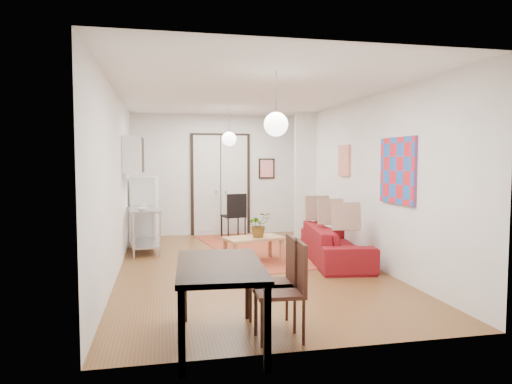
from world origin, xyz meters
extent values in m
plane|color=brown|center=(0.00, 0.00, 0.00)|extent=(7.00, 7.00, 0.00)
cube|color=white|center=(0.00, 0.00, 2.90)|extent=(4.20, 7.00, 0.02)
cube|color=silver|center=(0.00, 3.50, 1.45)|extent=(4.20, 0.02, 2.90)
cube|color=silver|center=(0.00, -3.50, 1.45)|extent=(4.20, 0.02, 2.90)
cube|color=silver|center=(-2.10, 0.00, 1.45)|extent=(0.02, 7.00, 2.90)
cube|color=silver|center=(2.10, 0.00, 1.45)|extent=(0.02, 7.00, 2.90)
cube|color=silver|center=(0.00, 3.46, 1.20)|extent=(1.44, 0.06, 2.50)
cube|color=silver|center=(1.85, 2.55, 1.45)|extent=(0.50, 0.10, 2.90)
cube|color=white|center=(-1.92, 1.50, 1.90)|extent=(0.35, 1.00, 0.70)
cube|color=red|center=(2.08, -1.25, 1.65)|extent=(0.05, 1.00, 1.00)
cube|color=#ECE2C4|center=(2.08, 0.80, 1.80)|extent=(0.05, 0.50, 0.60)
cube|color=red|center=(1.15, 3.47, 1.60)|extent=(0.40, 0.03, 0.50)
cube|color=brown|center=(-2.07, 2.00, 1.95)|extent=(0.03, 0.44, 0.54)
sphere|color=white|center=(0.00, 2.00, 2.25)|extent=(0.30, 0.30, 0.30)
cylinder|color=black|center=(0.00, 2.00, 2.65)|extent=(0.01, 0.01, 0.50)
sphere|color=white|center=(0.00, -2.00, 2.25)|extent=(0.30, 0.30, 0.30)
cylinder|color=black|center=(0.00, -2.00, 2.65)|extent=(0.01, 0.01, 0.50)
cube|color=#A54829|center=(0.43, 1.43, 0.00)|extent=(2.20, 4.18, 0.01)
imported|color=maroon|center=(1.60, 0.01, 0.32)|extent=(2.32, 1.17, 0.65)
cube|color=tan|center=(0.18, 0.31, 0.43)|extent=(1.11, 0.79, 0.04)
cube|color=tan|center=(-0.27, 0.09, 0.20)|extent=(0.07, 0.07, 0.40)
cube|color=tan|center=(0.62, 0.09, 0.20)|extent=(0.07, 0.07, 0.40)
cube|color=tan|center=(-0.27, 0.54, 0.20)|extent=(0.07, 0.07, 0.40)
cube|color=tan|center=(0.62, 0.54, 0.20)|extent=(0.07, 0.07, 0.40)
imported|color=#2F6930|center=(0.28, 0.31, 0.67)|extent=(0.43, 0.46, 0.44)
cube|color=silver|center=(-1.75, 1.60, 0.84)|extent=(0.71, 1.19, 0.04)
cube|color=silver|center=(-1.75, 1.60, 0.17)|extent=(0.66, 1.14, 0.03)
cylinder|color=silver|center=(-1.99, 1.08, 0.42)|extent=(0.04, 0.04, 0.84)
cylinder|color=silver|center=(-1.51, 1.08, 0.42)|extent=(0.04, 0.04, 0.84)
cylinder|color=silver|center=(-1.99, 2.12, 0.42)|extent=(0.04, 0.04, 0.84)
cylinder|color=silver|center=(-1.51, 2.12, 0.42)|extent=(0.04, 0.04, 0.84)
imported|color=beige|center=(-1.75, 1.30, 0.88)|extent=(0.23, 0.23, 0.05)
imported|color=teal|center=(-1.75, 1.85, 0.95)|extent=(0.09, 0.09, 0.18)
cube|color=silver|center=(-1.75, 2.50, 0.73)|extent=(0.58, 0.58, 1.46)
cube|color=black|center=(-0.85, -3.15, 0.77)|extent=(0.91, 1.49, 0.05)
cube|color=black|center=(-1.21, -3.82, 0.37)|extent=(0.07, 0.07, 0.74)
cube|color=black|center=(-0.49, -3.82, 0.37)|extent=(0.07, 0.07, 0.74)
cube|color=black|center=(-1.21, -2.48, 0.37)|extent=(0.07, 0.07, 0.74)
cube|color=black|center=(-0.49, -2.48, 0.37)|extent=(0.07, 0.07, 0.74)
cube|color=#381911|center=(-0.25, -2.84, 0.47)|extent=(0.50, 0.48, 0.04)
cube|color=#381911|center=(-0.25, -2.63, 0.74)|extent=(0.07, 0.45, 0.49)
cylinder|color=#381911|center=(-0.45, -3.05, 0.24)|extent=(0.03, 0.03, 0.47)
cylinder|color=#381911|center=(-0.06, -3.05, 0.24)|extent=(0.03, 0.03, 0.47)
cylinder|color=#381911|center=(-0.45, -2.64, 0.24)|extent=(0.03, 0.03, 0.47)
cylinder|color=#381911|center=(-0.06, -2.64, 0.24)|extent=(0.03, 0.03, 0.47)
cube|color=#381911|center=(-0.25, -3.15, 0.47)|extent=(0.50, 0.48, 0.04)
cube|color=#381911|center=(-0.25, -2.93, 0.74)|extent=(0.07, 0.45, 0.49)
cylinder|color=#381911|center=(-0.45, -3.36, 0.24)|extent=(0.03, 0.03, 0.47)
cylinder|color=#381911|center=(-0.06, -3.36, 0.24)|extent=(0.03, 0.03, 0.47)
cylinder|color=#381911|center=(-0.45, -2.94, 0.24)|extent=(0.03, 0.03, 0.47)
cylinder|color=#381911|center=(-0.06, -2.94, 0.24)|extent=(0.03, 0.03, 0.47)
cube|color=black|center=(0.22, 2.87, 0.51)|extent=(0.57, 0.57, 0.04)
cube|color=black|center=(0.22, 3.09, 0.79)|extent=(0.47, 0.15, 0.51)
cylinder|color=black|center=(0.01, 2.66, 0.26)|extent=(0.03, 0.03, 0.51)
cylinder|color=black|center=(0.43, 2.66, 0.26)|extent=(0.03, 0.03, 0.51)
cylinder|color=black|center=(0.01, 3.08, 0.26)|extent=(0.03, 0.03, 0.51)
cylinder|color=black|center=(0.43, 3.08, 0.26)|extent=(0.03, 0.03, 0.51)
camera|label=1|loc=(-1.40, -7.52, 1.81)|focal=32.00mm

